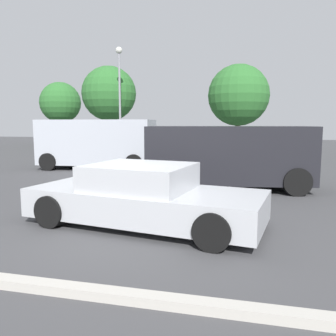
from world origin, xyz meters
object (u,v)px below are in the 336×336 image
object	(u,v)px
sedan_foreground	(144,197)
light_post_near	(120,83)
van_white	(98,142)
suv_dark	(228,155)
pedestrian	(267,148)

from	to	relation	value
sedan_foreground	light_post_near	xyz separation A→B (m)	(-6.50, 15.48, 4.14)
van_white	suv_dark	distance (m)	7.03
suv_dark	van_white	bearing A→B (deg)	140.38
pedestrian	light_post_near	distance (m)	12.16
van_white	suv_dark	world-z (taller)	van_white
sedan_foreground	pedestrian	xyz separation A→B (m)	(2.76, 8.52, 0.44)
van_white	light_post_near	xyz separation A→B (m)	(-1.87, 7.61, 3.52)
sedan_foreground	van_white	size ratio (longest dim) A/B	0.94
van_white	pedestrian	distance (m)	7.42
van_white	pedestrian	size ratio (longest dim) A/B	3.07
van_white	light_post_near	bearing A→B (deg)	98.71
sedan_foreground	pedestrian	world-z (taller)	pedestrian
sedan_foreground	van_white	bearing A→B (deg)	129.83
pedestrian	light_post_near	world-z (taller)	light_post_near
suv_dark	light_post_near	bearing A→B (deg)	116.49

